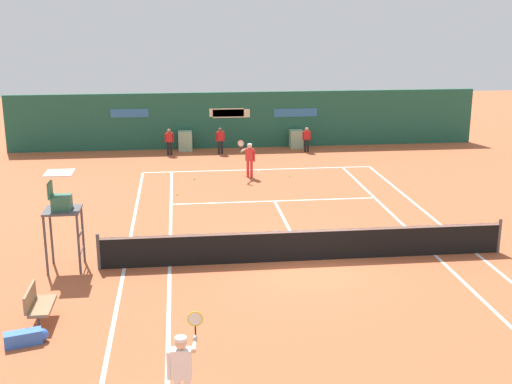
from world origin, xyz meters
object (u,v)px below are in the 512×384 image
(ball_kid_centre_post, at_px, (220,139))
(tennis_ball_by_sideline, at_px, (194,179))
(tennis_ball_mid_court, at_px, (177,194))
(ball_kid_left_post, at_px, (307,138))
(equipment_bag, at_px, (28,337))
(umpire_chair, at_px, (62,206))
(player_on_baseline, at_px, (249,157))
(player_bench, at_px, (38,303))
(ball_kid_right_post, at_px, (169,140))
(player_near_side, at_px, (182,369))
(tennis_ball_near_service_line, at_px, (290,176))

(ball_kid_centre_post, xyz_separation_m, tennis_ball_by_sideline, (-1.48, -5.23, -0.75))
(tennis_ball_mid_court, bearing_deg, ball_kid_left_post, 48.66)
(equipment_bag, relative_size, tennis_ball_by_sideline, 14.16)
(umpire_chair, bearing_deg, equipment_bag, -1.90)
(equipment_bag, xyz_separation_m, player_on_baseline, (6.53, 14.60, 0.76))
(player_bench, distance_m, tennis_ball_by_sideline, 14.03)
(ball_kid_right_post, bearing_deg, umpire_chair, 80.36)
(player_near_side, height_order, tennis_ball_mid_court, player_near_side)
(tennis_ball_by_sideline, bearing_deg, ball_kid_right_post, 101.99)
(umpire_chair, distance_m, ball_kid_left_post, 18.18)
(ball_kid_right_post, bearing_deg, ball_kid_centre_post, -179.04)
(ball_kid_right_post, bearing_deg, player_bench, 81.99)
(ball_kid_centre_post, bearing_deg, player_near_side, 77.03)
(umpire_chair, xyz_separation_m, player_on_baseline, (6.38, 10.08, -0.94))
(player_on_baseline, bearing_deg, umpire_chair, 84.68)
(ball_kid_left_post, relative_size, tennis_ball_near_service_line, 19.02)
(equipment_bag, bearing_deg, player_on_baseline, 65.89)
(ball_kid_left_post, distance_m, tennis_ball_mid_court, 10.21)
(equipment_bag, xyz_separation_m, ball_kid_left_post, (10.08, 19.70, 0.58))
(umpire_chair, distance_m, ball_kid_right_post, 15.49)
(equipment_bag, distance_m, ball_kid_right_post, 19.94)
(umpire_chair, bearing_deg, player_bench, -1.69)
(player_on_baseline, bearing_deg, equipment_bag, 92.92)
(player_on_baseline, xyz_separation_m, tennis_ball_mid_court, (-3.18, -2.54, -0.89))
(umpire_chair, relative_size, player_on_baseline, 1.62)
(player_bench, bearing_deg, tennis_ball_mid_court, 163.30)
(tennis_ball_mid_court, bearing_deg, ball_kid_centre_post, 73.70)
(player_near_side, bearing_deg, tennis_ball_by_sideline, 92.71)
(ball_kid_centre_post, xyz_separation_m, tennis_ball_near_service_line, (2.75, -5.13, -0.75))
(player_on_baseline, bearing_deg, tennis_ball_near_service_line, -153.75)
(ball_kid_right_post, bearing_deg, player_on_baseline, 125.69)
(ball_kid_left_post, height_order, tennis_ball_mid_court, ball_kid_left_post)
(umpire_chair, height_order, ball_kid_left_post, umpire_chair)
(tennis_ball_by_sideline, bearing_deg, umpire_chair, -111.66)
(ball_kid_right_post, height_order, tennis_ball_near_service_line, ball_kid_right_post)
(player_on_baseline, xyz_separation_m, ball_kid_left_post, (3.55, 5.11, -0.18))
(tennis_ball_near_service_line, bearing_deg, umpire_chair, -129.16)
(tennis_ball_near_service_line, bearing_deg, ball_kid_centre_post, 118.18)
(player_near_side, relative_size, ball_kid_left_post, 1.43)
(player_bench, height_order, ball_kid_centre_post, ball_kid_centre_post)
(player_bench, bearing_deg, player_near_side, 38.60)
(player_on_baseline, bearing_deg, ball_kid_right_post, -28.23)
(equipment_bag, height_order, ball_kid_centre_post, ball_kid_centre_post)
(equipment_bag, relative_size, ball_kid_left_post, 0.74)
(umpire_chair, height_order, player_near_side, umpire_chair)
(player_bench, bearing_deg, tennis_ball_near_service_line, 148.49)
(player_on_baseline, xyz_separation_m, ball_kid_centre_post, (-0.95, 5.11, -0.13))
(player_near_side, relative_size, tennis_ball_by_sideline, 27.22)
(player_near_side, xyz_separation_m, ball_kid_left_post, (6.66, 22.87, -0.24))
(tennis_ball_near_service_line, bearing_deg, player_bench, -121.51)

